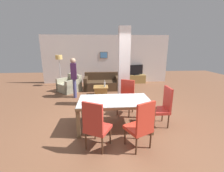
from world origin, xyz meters
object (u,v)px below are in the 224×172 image
object	(u,v)px
dining_chair_near_left	(96,125)
dining_chair_far_right	(126,96)
dining_chair_near_right	(141,125)
bottle	(105,84)
armchair	(70,86)
dining_chair_head_right	(163,106)
tv_screen	(136,70)
standing_person	(74,75)
coffee_table	(101,91)
tv_stand	(136,79)
floor_lamp	(59,60)
dining_table	(114,105)
sofa	(102,84)

from	to	relation	value
dining_chair_near_left	dining_chair_far_right	world-z (taller)	same
dining_chair_near_right	bottle	bearing A→B (deg)	74.03
armchair	dining_chair_head_right	bearing A→B (deg)	177.31
armchair	tv_screen	distance (m)	3.83
dining_chair_far_right	tv_screen	bearing A→B (deg)	-79.33
standing_person	tv_screen	bearing A→B (deg)	119.95
coffee_table	standing_person	xyz separation A→B (m)	(-1.09, -0.12, 0.73)
dining_chair_near_right	armchair	size ratio (longest dim) A/B	0.86
tv_stand	tv_screen	world-z (taller)	tv_screen
dining_chair_near_right	floor_lamp	size ratio (longest dim) A/B	0.64
armchair	tv_screen	xyz separation A→B (m)	(3.52, 1.43, 0.48)
standing_person	floor_lamp	bearing A→B (deg)	-157.99
bottle	tv_stand	world-z (taller)	bottle
dining_table	standing_person	bearing A→B (deg)	119.26
floor_lamp	dining_chair_head_right	bearing A→B (deg)	-49.97
armchair	floor_lamp	bearing A→B (deg)	-12.06
floor_lamp	dining_chair_far_right	bearing A→B (deg)	-51.04
dining_chair_near_left	floor_lamp	bearing A→B (deg)	138.68
armchair	floor_lamp	size ratio (longest dim) A/B	0.74
dining_table	dining_chair_near_left	size ratio (longest dim) A/B	1.73
sofa	floor_lamp	xyz separation A→B (m)	(-2.19, 0.79, 1.11)
dining_chair_near_left	sofa	world-z (taller)	dining_chair_near_left
dining_table	sofa	distance (m)	3.72
dining_chair_head_right	dining_chair_far_right	world-z (taller)	same
dining_table	floor_lamp	world-z (taller)	floor_lamp
dining_table	armchair	bearing A→B (deg)	117.75
armchair	dining_chair_near_right	bearing A→B (deg)	162.72
dining_chair_near_left	dining_chair_head_right	xyz separation A→B (m)	(1.74, 0.86, 0.00)
dining_chair_head_right	coffee_table	size ratio (longest dim) A/B	1.70
dining_table	tv_screen	xyz separation A→B (m)	(1.72, 4.87, 0.14)
tv_screen	floor_lamp	bearing A→B (deg)	-11.60
coffee_table	tv_screen	xyz separation A→B (m)	(2.05, 2.20, 0.55)
dining_chair_near_left	dining_chair_near_right	size ratio (longest dim) A/B	1.00
coffee_table	standing_person	distance (m)	1.32
tv_stand	floor_lamp	bearing A→B (deg)	-174.75
dining_table	tv_stand	xyz separation A→B (m)	(1.72, 4.87, -0.38)
dining_table	dining_chair_near_left	world-z (taller)	dining_chair_near_left
dining_table	dining_chair_head_right	world-z (taller)	dining_chair_head_right
dining_chair_near_right	tv_stand	bearing A→B (deg)	51.58
standing_person	dining_chair_near_right	bearing A→B (deg)	21.95
dining_chair_near_right	bottle	distance (m)	3.57
dining_chair_head_right	coffee_table	bearing A→B (deg)	31.32
sofa	floor_lamp	bearing A→B (deg)	-19.71
dining_chair_far_right	bottle	size ratio (longest dim) A/B	3.64
dining_chair_far_right	armchair	world-z (taller)	dining_chair_far_right
dining_chair_far_right	standing_person	bearing A→B (deg)	-13.87
floor_lamp	standing_person	size ratio (longest dim) A/B	1.01
dining_table	tv_stand	bearing A→B (deg)	70.58
standing_person	bottle	bearing A→B (deg)	85.48
dining_chair_near_left	dining_chair_far_right	distance (m)	1.94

